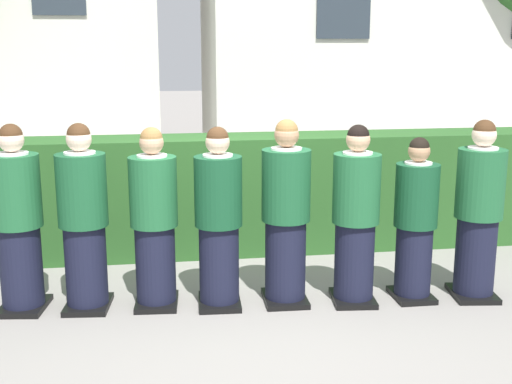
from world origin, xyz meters
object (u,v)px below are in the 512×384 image
object	(u,v)px
student_front_row_1	(84,222)
student_front_row_2	(154,223)
student_front_row_0	(18,223)
student_front_row_6	(415,224)
student_front_row_4	(286,217)
student_front_row_3	(219,222)
student_front_row_5	(355,219)
student_front_row_7	(478,214)

from	to	relation	value
student_front_row_1	student_front_row_2	world-z (taller)	student_front_row_1
student_front_row_0	student_front_row_6	bearing A→B (deg)	-4.47
student_front_row_6	student_front_row_0	bearing A→B (deg)	175.53
student_front_row_0	student_front_row_4	distance (m)	2.37
student_front_row_3	student_front_row_5	distance (m)	1.24
student_front_row_3	student_front_row_4	bearing A→B (deg)	-0.76
student_front_row_0	student_front_row_3	world-z (taller)	student_front_row_0
student_front_row_3	student_front_row_6	world-z (taller)	student_front_row_3
student_front_row_5	student_front_row_3	bearing A→B (deg)	175.25
student_front_row_4	student_front_row_5	size ratio (longest dim) A/B	1.03
student_front_row_4	student_front_row_7	size ratio (longest dim) A/B	1.01
student_front_row_0	student_front_row_4	size ratio (longest dim) A/B	0.99
student_front_row_2	student_front_row_4	bearing A→B (deg)	-4.53
student_front_row_0	student_front_row_2	xyz separation A→B (m)	(1.19, -0.08, -0.02)
student_front_row_0	student_front_row_4	world-z (taller)	student_front_row_4
student_front_row_2	student_front_row_7	distance (m)	2.97
student_front_row_3	student_front_row_5	size ratio (longest dim) A/B	1.00
student_front_row_0	student_front_row_5	xyz separation A→B (m)	(2.99, -0.27, -0.01)
student_front_row_4	student_front_row_1	bearing A→B (deg)	176.05
student_front_row_5	student_front_row_7	distance (m)	1.16
student_front_row_5	student_front_row_7	bearing A→B (deg)	-2.93
student_front_row_0	student_front_row_2	distance (m)	1.19
student_front_row_4	student_front_row_6	bearing A→B (deg)	-4.92
student_front_row_0	student_front_row_2	world-z (taller)	student_front_row_0
student_front_row_0	student_front_row_2	size ratio (longest dim) A/B	1.03
student_front_row_4	student_front_row_6	distance (m)	1.20
student_front_row_4	student_front_row_3	bearing A→B (deg)	179.24
student_front_row_6	student_front_row_7	bearing A→B (deg)	-4.95
student_front_row_0	student_front_row_6	size ratio (longest dim) A/B	1.10
student_front_row_2	student_front_row_4	size ratio (longest dim) A/B	0.97
student_front_row_7	student_front_row_6	bearing A→B (deg)	175.05
student_front_row_2	student_front_row_5	distance (m)	1.82
student_front_row_0	student_front_row_4	xyz separation A→B (m)	(2.37, -0.18, 0.01)
student_front_row_0	student_front_row_5	bearing A→B (deg)	-5.16
student_front_row_6	student_front_row_2	bearing A→B (deg)	175.27
student_front_row_0	student_front_row_4	bearing A→B (deg)	-4.24
student_front_row_1	student_front_row_6	distance (m)	3.00
student_front_row_7	student_front_row_5	bearing A→B (deg)	177.07
student_front_row_7	student_front_row_3	bearing A→B (deg)	176.13
student_front_row_5	student_front_row_6	distance (m)	0.57
student_front_row_1	student_front_row_5	bearing A→B (deg)	-5.16
student_front_row_6	student_front_row_3	bearing A→B (deg)	176.48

